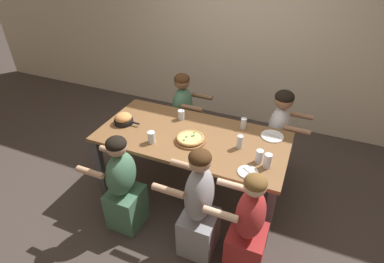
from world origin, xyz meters
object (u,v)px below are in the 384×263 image
(empty_plate_a, at_px, (272,136))
(diner_far_midleft, at_px, (183,117))
(pizza_board_main, at_px, (190,139))
(empty_plate_b, at_px, (248,172))
(skillet_bowl, at_px, (124,119))
(drinking_glass_d, at_px, (152,138))
(cocktail_glass_blue, at_px, (181,115))
(drinking_glass_e, at_px, (240,143))
(drinking_glass_b, at_px, (267,162))
(diner_near_midright, at_px, (199,208))
(drinking_glass_a, at_px, (259,157))
(diner_near_midleft, at_px, (123,187))
(diner_far_right, at_px, (277,137))
(drinking_glass_c, at_px, (244,123))
(diner_near_right, at_px, (248,228))

(empty_plate_a, distance_m, diner_far_midleft, 1.31)
(pizza_board_main, bearing_deg, empty_plate_b, -20.56)
(skillet_bowl, bearing_deg, empty_plate_a, 13.30)
(empty_plate_a, bearing_deg, drinking_glass_d, -152.73)
(cocktail_glass_blue, xyz_separation_m, drinking_glass_e, (0.76, -0.28, 0.01))
(cocktail_glass_blue, distance_m, drinking_glass_b, 1.17)
(diner_far_midleft, height_order, diner_near_midright, diner_near_midright)
(cocktail_glass_blue, distance_m, diner_far_midleft, 0.57)
(drinking_glass_b, xyz_separation_m, drinking_glass_e, (-0.31, 0.19, -0.00))
(skillet_bowl, relative_size, diner_far_midleft, 0.27)
(drinking_glass_a, xyz_separation_m, diner_near_midleft, (-1.18, -0.54, -0.34))
(drinking_glass_a, xyz_separation_m, diner_far_midleft, (-1.17, 0.87, -0.32))
(diner_far_right, bearing_deg, skillet_bowl, -64.46)
(drinking_glass_b, xyz_separation_m, diner_far_midleft, (-1.26, 0.91, -0.32))
(skillet_bowl, relative_size, empty_plate_b, 1.66)
(diner_near_midleft, bearing_deg, drinking_glass_a, -65.34)
(drinking_glass_c, height_order, diner_near_midleft, diner_near_midleft)
(diner_far_midleft, bearing_deg, empty_plate_b, 46.69)
(empty_plate_a, bearing_deg, drinking_glass_b, -85.41)
(skillet_bowl, xyz_separation_m, diner_far_midleft, (0.38, 0.77, -0.31))
(cocktail_glass_blue, height_order, diner_far_midleft, diner_far_midleft)
(diner_far_right, bearing_deg, diner_near_midleft, -41.62)
(cocktail_glass_blue, relative_size, drinking_glass_e, 0.98)
(drinking_glass_b, height_order, drinking_glass_e, drinking_glass_b)
(pizza_board_main, xyz_separation_m, drinking_glass_a, (0.72, -0.06, 0.03))
(empty_plate_b, distance_m, drinking_glass_c, 0.74)
(empty_plate_b, distance_m, diner_near_midright, 0.54)
(skillet_bowl, distance_m, diner_far_right, 1.82)
(pizza_board_main, bearing_deg, drinking_glass_d, -154.22)
(empty_plate_b, xyz_separation_m, diner_near_right, (0.12, -0.35, -0.30))
(skillet_bowl, relative_size, drinking_glass_a, 2.35)
(empty_plate_b, bearing_deg, drinking_glass_d, 175.62)
(skillet_bowl, distance_m, drinking_glass_b, 1.64)
(pizza_board_main, distance_m, diner_far_midleft, 0.96)
(diner_far_midleft, relative_size, diner_near_midright, 0.96)
(empty_plate_b, distance_m, drinking_glass_d, 1.03)
(pizza_board_main, bearing_deg, skillet_bowl, 177.91)
(pizza_board_main, bearing_deg, diner_near_midright, -60.77)
(cocktail_glass_blue, relative_size, drinking_glass_d, 1.12)
(diner_far_midleft, height_order, diner_far_right, diner_far_right)
(empty_plate_b, xyz_separation_m, drinking_glass_b, (0.14, 0.14, 0.06))
(skillet_bowl, bearing_deg, drinking_glass_d, -23.24)
(skillet_bowl, xyz_separation_m, drinking_glass_b, (1.63, -0.14, 0.01))
(pizza_board_main, height_order, drinking_glass_d, drinking_glass_d)
(empty_plate_b, xyz_separation_m, drinking_glass_e, (-0.17, 0.34, 0.05))
(empty_plate_b, distance_m, drinking_glass_b, 0.21)
(drinking_glass_d, relative_size, diner_far_midleft, 0.11)
(cocktail_glass_blue, distance_m, drinking_glass_a, 1.08)
(skillet_bowl, distance_m, empty_plate_a, 1.64)
(drinking_glass_d, bearing_deg, pizza_board_main, 25.78)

